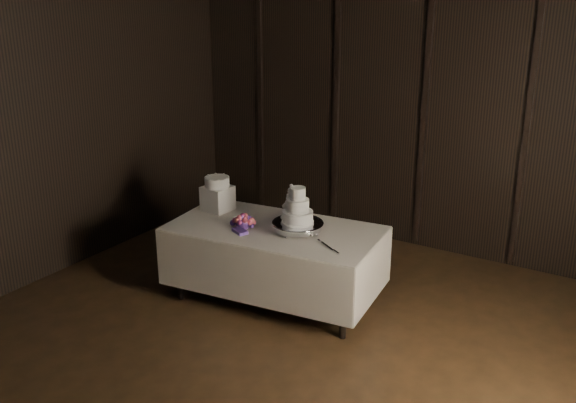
{
  "coord_description": "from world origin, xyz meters",
  "views": [
    {
      "loc": [
        2.45,
        -3.27,
        2.97
      ],
      "look_at": [
        -0.5,
        1.44,
        1.05
      ],
      "focal_mm": 40.0,
      "sensor_mm": 36.0,
      "label": 1
    }
  ],
  "objects_px": {
    "box_pedestal": "(218,198)",
    "wedding_cake": "(295,209)",
    "small_cake": "(217,182)",
    "cake_stand": "(298,227)",
    "bouquet": "(243,222)",
    "display_table": "(275,261)"
  },
  "relations": [
    {
      "from": "display_table",
      "to": "wedding_cake",
      "type": "distance_m",
      "value": 0.61
    },
    {
      "from": "wedding_cake",
      "to": "bouquet",
      "type": "bearing_deg",
      "value": -148.3
    },
    {
      "from": "cake_stand",
      "to": "bouquet",
      "type": "relative_size",
      "value": 1.32
    },
    {
      "from": "box_pedestal",
      "to": "wedding_cake",
      "type": "bearing_deg",
      "value": -5.46
    },
    {
      "from": "cake_stand",
      "to": "small_cake",
      "type": "relative_size",
      "value": 1.95
    },
    {
      "from": "small_cake",
      "to": "cake_stand",
      "type": "bearing_deg",
      "value": -4.51
    },
    {
      "from": "display_table",
      "to": "cake_stand",
      "type": "xyz_separation_m",
      "value": [
        0.24,
        0.03,
        0.39
      ]
    },
    {
      "from": "cake_stand",
      "to": "small_cake",
      "type": "bearing_deg",
      "value": 175.49
    },
    {
      "from": "wedding_cake",
      "to": "small_cake",
      "type": "relative_size",
      "value": 1.38
    },
    {
      "from": "display_table",
      "to": "small_cake",
      "type": "height_order",
      "value": "small_cake"
    },
    {
      "from": "bouquet",
      "to": "small_cake",
      "type": "height_order",
      "value": "small_cake"
    },
    {
      "from": "wedding_cake",
      "to": "box_pedestal",
      "type": "distance_m",
      "value": 0.98
    },
    {
      "from": "wedding_cake",
      "to": "box_pedestal",
      "type": "relative_size",
      "value": 1.31
    },
    {
      "from": "bouquet",
      "to": "box_pedestal",
      "type": "xyz_separation_m",
      "value": [
        -0.51,
        0.27,
        0.07
      ]
    },
    {
      "from": "cake_stand",
      "to": "box_pedestal",
      "type": "relative_size",
      "value": 1.86
    },
    {
      "from": "cake_stand",
      "to": "box_pedestal",
      "type": "distance_m",
      "value": 1.0
    },
    {
      "from": "small_cake",
      "to": "wedding_cake",
      "type": "bearing_deg",
      "value": -5.46
    },
    {
      "from": "cake_stand",
      "to": "display_table",
      "type": "bearing_deg",
      "value": -172.33
    },
    {
      "from": "cake_stand",
      "to": "bouquet",
      "type": "xyz_separation_m",
      "value": [
        -0.49,
        -0.19,
        0.01
      ]
    },
    {
      "from": "cake_stand",
      "to": "bouquet",
      "type": "bearing_deg",
      "value": -159.05
    },
    {
      "from": "display_table",
      "to": "small_cake",
      "type": "relative_size",
      "value": 8.45
    },
    {
      "from": "box_pedestal",
      "to": "small_cake",
      "type": "height_order",
      "value": "small_cake"
    }
  ]
}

